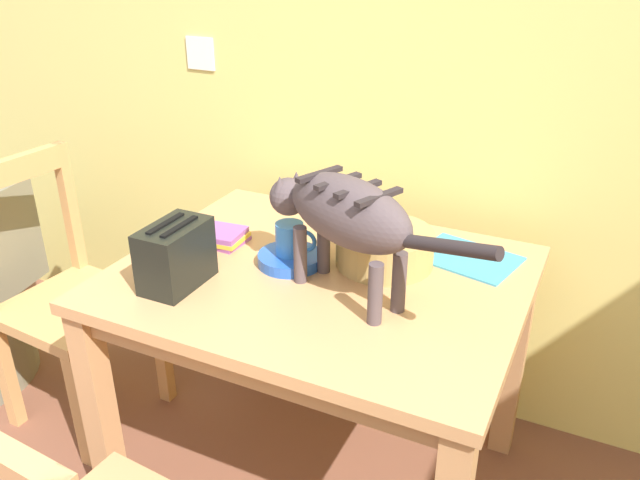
% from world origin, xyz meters
% --- Properties ---
extents(wall_rear, '(4.93, 0.11, 2.50)m').
position_xyz_m(wall_rear, '(-0.00, 2.20, 1.25)').
color(wall_rear, '#E6D474').
rests_on(wall_rear, ground_plane).
extents(dining_table, '(1.10, 0.88, 0.75)m').
position_xyz_m(dining_table, '(-0.07, 1.60, 0.66)').
color(dining_table, tan).
rests_on(dining_table, ground_plane).
extents(cat, '(0.67, 0.32, 0.32)m').
position_xyz_m(cat, '(0.03, 1.52, 0.98)').
color(cat, '#4E4144').
rests_on(cat, dining_table).
extents(saucer_bowl, '(0.18, 0.18, 0.03)m').
position_xyz_m(saucer_bowl, '(-0.16, 1.61, 0.77)').
color(saucer_bowl, blue).
rests_on(saucer_bowl, dining_table).
extents(coffee_mug, '(0.12, 0.08, 0.09)m').
position_xyz_m(coffee_mug, '(-0.16, 1.61, 0.83)').
color(coffee_mug, '#3277C7').
rests_on(coffee_mug, saucer_bowl).
extents(magazine, '(0.31, 0.26, 0.01)m').
position_xyz_m(magazine, '(0.28, 1.86, 0.76)').
color(magazine, '#3A96C0').
rests_on(magazine, dining_table).
extents(book_stack, '(0.19, 0.14, 0.04)m').
position_xyz_m(book_stack, '(-0.44, 1.64, 0.77)').
color(book_stack, '#954C95').
rests_on(book_stack, dining_table).
extents(wicker_basket, '(0.27, 0.27, 0.10)m').
position_xyz_m(wicker_basket, '(0.07, 1.72, 0.81)').
color(wicker_basket, tan).
rests_on(wicker_basket, dining_table).
extents(toaster, '(0.12, 0.20, 0.18)m').
position_xyz_m(toaster, '(-0.38, 1.38, 0.84)').
color(toaster, black).
rests_on(toaster, dining_table).
extents(wooden_chair_near, '(0.45, 0.45, 0.95)m').
position_xyz_m(wooden_chair_near, '(-1.00, 1.53, 0.46)').
color(wooden_chair_near, tan).
rests_on(wooden_chair_near, ground_plane).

